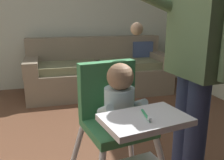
# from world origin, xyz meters

# --- Properties ---
(wall_far) EXTENTS (5.30, 0.06, 2.78)m
(wall_far) POSITION_xyz_m (0.00, 2.43, 1.39)
(wall_far) COLOR beige
(wall_far) RESTS_ON ground
(couch) EXTENTS (2.22, 0.86, 0.86)m
(couch) POSITION_xyz_m (0.58, 1.91, 0.33)
(couch) COLOR #7F715D
(couch) RESTS_ON ground
(high_chair) EXTENTS (0.70, 0.80, 0.97)m
(high_chair) POSITION_xyz_m (0.16, -0.56, 0.68)
(high_chair) COLOR white
(high_chair) RESTS_ON ground
(adult_standing) EXTENTS (0.54, 0.50, 1.62)m
(adult_standing) POSITION_xyz_m (0.68, -0.51, 0.92)
(adult_standing) COLOR navy
(adult_standing) RESTS_ON ground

